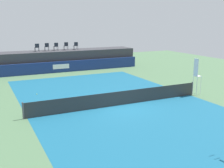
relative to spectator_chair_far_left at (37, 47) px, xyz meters
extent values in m
plane|color=#4C704C|center=(2.40, -12.00, -2.69)|extent=(48.00, 48.00, 0.00)
cube|color=#16597A|center=(2.40, -15.00, -2.69)|extent=(12.00, 22.00, 0.00)
cube|color=navy|center=(2.40, -1.50, -2.09)|extent=(18.00, 0.20, 1.20)
cube|color=white|center=(2.15, -1.61, -2.03)|extent=(1.80, 0.02, 0.50)
cube|color=#38383D|center=(2.40, 0.30, -1.59)|extent=(18.00, 2.80, 2.20)
cylinder|color=#1E232D|center=(0.21, 0.27, -0.27)|extent=(0.04, 0.04, 0.44)
cylinder|color=#1E232D|center=(-0.20, 0.28, -0.27)|extent=(0.04, 0.04, 0.44)
cylinder|color=#1E232D|center=(0.20, -0.13, -0.27)|extent=(0.04, 0.04, 0.44)
cylinder|color=#1E232D|center=(-0.20, -0.12, -0.27)|extent=(0.04, 0.04, 0.44)
cube|color=#1E232D|center=(0.00, 0.08, -0.04)|extent=(0.45, 0.45, 0.03)
cube|color=#1E232D|center=(0.00, -0.13, 0.19)|extent=(0.44, 0.03, 0.42)
cylinder|color=#1E232D|center=(1.36, 0.57, -0.27)|extent=(0.04, 0.04, 0.44)
cylinder|color=#1E232D|center=(0.95, 0.59, -0.27)|extent=(0.04, 0.04, 0.44)
cylinder|color=#1E232D|center=(1.33, 0.16, -0.27)|extent=(0.04, 0.04, 0.44)
cylinder|color=#1E232D|center=(0.93, 0.19, -0.27)|extent=(0.04, 0.04, 0.44)
cube|color=#1E232D|center=(1.14, 0.38, -0.04)|extent=(0.47, 0.47, 0.03)
cube|color=#1E232D|center=(1.13, 0.17, 0.19)|extent=(0.44, 0.05, 0.42)
cylinder|color=#1E232D|center=(2.36, 0.60, -0.27)|extent=(0.04, 0.04, 0.44)
cylinder|color=#1E232D|center=(1.96, 0.59, -0.27)|extent=(0.04, 0.04, 0.44)
cylinder|color=#1E232D|center=(2.38, 0.20, -0.27)|extent=(0.04, 0.04, 0.44)
cylinder|color=#1E232D|center=(1.97, 0.18, -0.27)|extent=(0.04, 0.04, 0.44)
cube|color=#1E232D|center=(2.17, 0.39, -0.04)|extent=(0.46, 0.46, 0.03)
cube|color=#1E232D|center=(2.18, 0.19, 0.19)|extent=(0.44, 0.04, 0.42)
cylinder|color=#1E232D|center=(3.60, 0.76, -0.27)|extent=(0.04, 0.04, 0.44)
cylinder|color=#1E232D|center=(3.20, 0.77, -0.27)|extent=(0.04, 0.04, 0.44)
cylinder|color=#1E232D|center=(3.59, 0.36, -0.27)|extent=(0.04, 0.04, 0.44)
cylinder|color=#1E232D|center=(3.18, 0.37, -0.27)|extent=(0.04, 0.04, 0.44)
cube|color=#1E232D|center=(3.39, 0.57, -0.04)|extent=(0.46, 0.46, 0.03)
cube|color=#1E232D|center=(3.38, 0.36, 0.19)|extent=(0.44, 0.04, 0.42)
cylinder|color=#1E232D|center=(4.68, 0.48, -0.27)|extent=(0.04, 0.04, 0.44)
cylinder|color=#1E232D|center=(4.28, 0.49, -0.27)|extent=(0.04, 0.04, 0.44)
cylinder|color=#1E232D|center=(4.68, 0.08, -0.27)|extent=(0.04, 0.04, 0.44)
cylinder|color=#1E232D|center=(4.27, 0.08, -0.27)|extent=(0.04, 0.04, 0.44)
cube|color=#1E232D|center=(4.48, 0.28, -0.04)|extent=(0.45, 0.45, 0.03)
cube|color=#1E232D|center=(4.47, 0.07, 0.19)|extent=(0.44, 0.03, 0.42)
cylinder|color=white|center=(9.27, -15.20, -1.99)|extent=(0.04, 0.04, 1.40)
cylinder|color=white|center=(9.25, -14.79, -1.99)|extent=(0.04, 0.04, 1.40)
cylinder|color=white|center=(8.86, -15.22, -1.99)|extent=(0.04, 0.04, 1.40)
cylinder|color=white|center=(8.84, -14.81, -1.99)|extent=(0.04, 0.04, 1.40)
cube|color=white|center=(9.05, -15.00, -1.28)|extent=(0.46, 0.46, 0.03)
cube|color=white|center=(8.85, -15.01, -0.60)|extent=(0.04, 0.44, 1.33)
cube|color=#2D2D2D|center=(2.40, -15.00, -2.22)|extent=(12.40, 0.02, 0.95)
cylinder|color=#4C4C51|center=(-3.80, -15.00, -2.19)|extent=(0.10, 0.10, 1.00)
cylinder|color=#4C4C51|center=(8.60, -15.00, -2.19)|extent=(0.10, 0.10, 1.00)
sphere|color=#D8EA33|center=(-2.05, -9.86, -2.66)|extent=(0.07, 0.07, 0.07)
camera|label=1|loc=(-5.77, -30.87, 2.85)|focal=44.66mm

